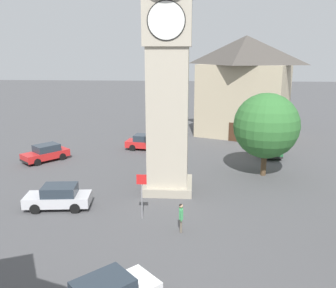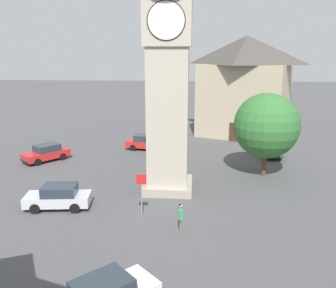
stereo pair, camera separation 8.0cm
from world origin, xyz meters
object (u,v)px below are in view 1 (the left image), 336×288
(building_shop_left, at_px, (244,86))
(tree, at_px, (266,126))
(car_blue_kerb, at_px, (58,197))
(clock_tower, at_px, (168,35))
(car_red_corner, at_px, (269,148))
(car_white_side, at_px, (46,153))
(road_sign, at_px, (142,189))
(pedestrian, at_px, (181,215))
(car_silver_kerb, at_px, (146,142))

(building_shop_left, bearing_deg, tree, -90.49)
(car_blue_kerb, xyz_separation_m, tree, (14.30, 7.46, 3.33))
(clock_tower, bearing_deg, car_red_corner, 46.69)
(clock_tower, relative_size, car_red_corner, 4.44)
(car_white_side, distance_m, building_shop_left, 23.41)
(car_white_side, bearing_deg, building_shop_left, 32.12)
(car_red_corner, xyz_separation_m, road_sign, (-10.30, -14.54, 1.14))
(pedestrian, distance_m, tree, 12.33)
(tree, xyz_separation_m, road_sign, (-8.74, -8.60, -2.20))
(car_red_corner, height_order, building_shop_left, building_shop_left)
(car_silver_kerb, relative_size, car_red_corner, 1.03)
(car_white_side, xyz_separation_m, tree, (19.22, -2.61, 3.33))
(car_blue_kerb, relative_size, car_red_corner, 1.02)
(building_shop_left, distance_m, road_sign, 25.30)
(car_blue_kerb, bearing_deg, tree, 27.55)
(clock_tower, bearing_deg, building_shop_left, 67.48)
(car_blue_kerb, distance_m, pedestrian, 8.39)
(clock_tower, height_order, tree, clock_tower)
(pedestrian, relative_size, building_shop_left, 0.14)
(clock_tower, xyz_separation_m, car_silver_kerb, (-3.03, 10.95, -10.08))
(car_silver_kerb, height_order, building_shop_left, building_shop_left)
(tree, distance_m, road_sign, 12.46)
(car_blue_kerb, relative_size, road_sign, 1.53)
(pedestrian, bearing_deg, building_shop_left, 75.40)
(car_white_side, distance_m, road_sign, 15.39)
(car_silver_kerb, height_order, tree, tree)
(clock_tower, distance_m, building_shop_left, 20.58)
(car_white_side, xyz_separation_m, road_sign, (10.48, -11.21, 1.14))
(road_sign, bearing_deg, building_shop_left, 69.21)
(car_white_side, height_order, building_shop_left, building_shop_left)
(car_red_corner, bearing_deg, clock_tower, -133.31)
(car_silver_kerb, height_order, car_white_side, same)
(car_red_corner, relative_size, building_shop_left, 0.34)
(car_white_side, bearing_deg, car_silver_kerb, 28.21)
(car_red_corner, xyz_separation_m, car_white_side, (-20.78, -3.33, 0.00))
(car_blue_kerb, xyz_separation_m, car_silver_kerb, (3.75, 14.71, 0.00))
(car_silver_kerb, distance_m, car_white_side, 9.83)
(pedestrian, bearing_deg, car_blue_kerb, 161.57)
(car_red_corner, relative_size, car_white_side, 0.99)
(car_red_corner, distance_m, car_white_side, 21.05)
(clock_tower, bearing_deg, pedestrian, -79.64)
(clock_tower, xyz_separation_m, tree, (7.52, 3.70, -6.75))
(clock_tower, distance_m, tree, 10.76)
(car_red_corner, height_order, car_white_side, same)
(car_red_corner, bearing_deg, car_blue_kerb, -139.82)
(car_red_corner, relative_size, pedestrian, 2.48)
(road_sign, bearing_deg, car_red_corner, 54.68)
(car_white_side, height_order, road_sign, road_sign)
(clock_tower, distance_m, car_red_corner, 16.64)
(tree, relative_size, building_shop_left, 0.55)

